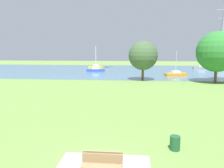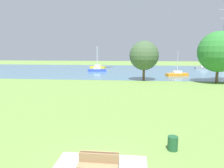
{
  "view_description": "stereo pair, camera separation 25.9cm",
  "coord_description": "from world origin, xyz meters",
  "px_view_note": "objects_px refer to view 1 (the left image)",
  "views": [
    {
      "loc": [
        1.27,
        -8.8,
        5.5
      ],
      "look_at": [
        -0.95,
        14.34,
        1.81
      ],
      "focal_mm": 34.13,
      "sensor_mm": 36.0,
      "label": 1
    },
    {
      "loc": [
        1.53,
        -8.77,
        5.5
      ],
      "look_at": [
        -0.95,
        14.34,
        1.81
      ],
      "focal_mm": 34.13,
      "sensor_mm": 36.0,
      "label": 2
    }
  ],
  "objects_px": {
    "sailboat_gray": "(202,67)",
    "tree_east_far": "(217,52)",
    "sailboat_yellow": "(96,67)",
    "tree_east_near": "(143,56)",
    "bench_facing_water": "(103,160)",
    "sailboat_blue": "(96,70)",
    "sailboat_orange": "(176,74)",
    "litter_bin": "(175,143)",
    "electricity_pylon": "(224,31)",
    "bench_facing_inland": "(102,167)"
  },
  "relations": [
    {
      "from": "sailboat_orange",
      "to": "sailboat_yellow",
      "type": "height_order",
      "value": "sailboat_yellow"
    },
    {
      "from": "litter_bin",
      "to": "tree_east_far",
      "type": "distance_m",
      "value": 28.76
    },
    {
      "from": "tree_east_near",
      "to": "tree_east_far",
      "type": "relative_size",
      "value": 0.83
    },
    {
      "from": "sailboat_gray",
      "to": "tree_east_far",
      "type": "xyz_separation_m",
      "value": [
        -6.53,
        -28.35,
        4.81
      ]
    },
    {
      "from": "sailboat_gray",
      "to": "bench_facing_water",
      "type": "bearing_deg",
      "value": -111.11
    },
    {
      "from": "bench_facing_inland",
      "to": "sailboat_yellow",
      "type": "bearing_deg",
      "value": 99.93
    },
    {
      "from": "sailboat_orange",
      "to": "tree_east_far",
      "type": "height_order",
      "value": "tree_east_far"
    },
    {
      "from": "sailboat_orange",
      "to": "litter_bin",
      "type": "bearing_deg",
      "value": -101.06
    },
    {
      "from": "sailboat_gray",
      "to": "tree_east_near",
      "type": "relative_size",
      "value": 0.82
    },
    {
      "from": "sailboat_gray",
      "to": "sailboat_blue",
      "type": "distance_m",
      "value": 31.96
    },
    {
      "from": "litter_bin",
      "to": "sailboat_yellow",
      "type": "height_order",
      "value": "sailboat_yellow"
    },
    {
      "from": "electricity_pylon",
      "to": "sailboat_orange",
      "type": "bearing_deg",
      "value": -123.09
    },
    {
      "from": "sailboat_yellow",
      "to": "tree_east_far",
      "type": "bearing_deg",
      "value": -47.2
    },
    {
      "from": "tree_east_far",
      "to": "sailboat_yellow",
      "type": "bearing_deg",
      "value": 132.8
    },
    {
      "from": "bench_facing_inland",
      "to": "litter_bin",
      "type": "distance_m",
      "value": 4.7
    },
    {
      "from": "bench_facing_water",
      "to": "bench_facing_inland",
      "type": "height_order",
      "value": "same"
    },
    {
      "from": "sailboat_orange",
      "to": "sailboat_blue",
      "type": "relative_size",
      "value": 0.82
    },
    {
      "from": "bench_facing_water",
      "to": "electricity_pylon",
      "type": "bearing_deg",
      "value": 65.19
    },
    {
      "from": "bench_facing_inland",
      "to": "sailboat_blue",
      "type": "relative_size",
      "value": 0.27
    },
    {
      "from": "sailboat_orange",
      "to": "sailboat_yellow",
      "type": "bearing_deg",
      "value": 139.36
    },
    {
      "from": "sailboat_orange",
      "to": "sailboat_blue",
      "type": "height_order",
      "value": "sailboat_blue"
    },
    {
      "from": "sailboat_gray",
      "to": "electricity_pylon",
      "type": "relative_size",
      "value": 0.24
    },
    {
      "from": "sailboat_blue",
      "to": "tree_east_far",
      "type": "relative_size",
      "value": 0.76
    },
    {
      "from": "bench_facing_water",
      "to": "sailboat_orange",
      "type": "bearing_deg",
      "value": 74.31
    },
    {
      "from": "bench_facing_water",
      "to": "electricity_pylon",
      "type": "relative_size",
      "value": 0.07
    },
    {
      "from": "bench_facing_inland",
      "to": "litter_bin",
      "type": "height_order",
      "value": "bench_facing_inland"
    },
    {
      "from": "sailboat_blue",
      "to": "electricity_pylon",
      "type": "bearing_deg",
      "value": 33.4
    },
    {
      "from": "tree_east_near",
      "to": "sailboat_blue",
      "type": "bearing_deg",
      "value": 126.11
    },
    {
      "from": "sailboat_orange",
      "to": "sailboat_yellow",
      "type": "distance_m",
      "value": 26.87
    },
    {
      "from": "litter_bin",
      "to": "sailboat_blue",
      "type": "xyz_separation_m",
      "value": [
        -12.01,
        43.59,
        0.06
      ]
    },
    {
      "from": "bench_facing_inland",
      "to": "electricity_pylon",
      "type": "bearing_deg",
      "value": 65.35
    },
    {
      "from": "sailboat_yellow",
      "to": "tree_east_far",
      "type": "distance_m",
      "value": 37.23
    },
    {
      "from": "sailboat_orange",
      "to": "sailboat_gray",
      "type": "bearing_deg",
      "value": 59.12
    },
    {
      "from": "tree_east_near",
      "to": "electricity_pylon",
      "type": "xyz_separation_m",
      "value": [
        31.02,
        43.79,
        7.91
      ]
    },
    {
      "from": "bench_facing_inland",
      "to": "tree_east_near",
      "type": "distance_m",
      "value": 31.18
    },
    {
      "from": "sailboat_orange",
      "to": "tree_east_near",
      "type": "relative_size",
      "value": 0.75
    },
    {
      "from": "bench_facing_inland",
      "to": "sailboat_orange",
      "type": "relative_size",
      "value": 0.33
    },
    {
      "from": "sailboat_yellow",
      "to": "tree_east_near",
      "type": "xyz_separation_m",
      "value": [
        12.95,
        -25.1,
        4.09
      ]
    },
    {
      "from": "sailboat_yellow",
      "to": "tree_east_far",
      "type": "relative_size",
      "value": 0.78
    },
    {
      "from": "bench_facing_water",
      "to": "sailboat_blue",
      "type": "bearing_deg",
      "value": 100.25
    },
    {
      "from": "bench_facing_water",
      "to": "electricity_pylon",
      "type": "distance_m",
      "value": 82.39
    },
    {
      "from": "tree_east_far",
      "to": "sailboat_orange",
      "type": "bearing_deg",
      "value": 116.07
    },
    {
      "from": "bench_facing_water",
      "to": "litter_bin",
      "type": "relative_size",
      "value": 2.25
    },
    {
      "from": "sailboat_orange",
      "to": "sailboat_gray",
      "type": "distance_m",
      "value": 21.86
    },
    {
      "from": "bench_facing_water",
      "to": "sailboat_blue",
      "type": "height_order",
      "value": "sailboat_blue"
    },
    {
      "from": "sailboat_orange",
      "to": "tree_east_near",
      "type": "xyz_separation_m",
      "value": [
        -7.44,
        -7.6,
        4.11
      ]
    },
    {
      "from": "tree_east_far",
      "to": "electricity_pylon",
      "type": "xyz_separation_m",
      "value": [
        18.89,
        45.78,
        7.2
      ]
    },
    {
      "from": "sailboat_blue",
      "to": "tree_east_near",
      "type": "relative_size",
      "value": 0.91
    },
    {
      "from": "bench_facing_inland",
      "to": "sailboat_gray",
      "type": "xyz_separation_m",
      "value": [
        21.83,
        57.1,
        -0.02
      ]
    },
    {
      "from": "sailboat_blue",
      "to": "electricity_pylon",
      "type": "distance_m",
      "value": 52.32
    }
  ]
}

